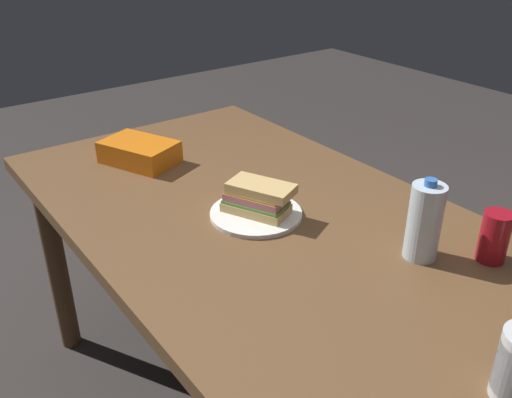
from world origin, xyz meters
The scene contains 6 objects.
dining_table centered at (0.00, 0.00, 0.68)m, with size 1.85×0.92×0.77m.
paper_plate centered at (-0.12, -0.02, 0.78)m, with size 0.24×0.24×0.01m, color white.
sandwich centered at (-0.12, -0.02, 0.83)m, with size 0.20×0.16×0.08m.
soda_can_red centered at (0.37, 0.29, 0.83)m, with size 0.07×0.07×0.12m, color maroon.
chip_bag centered at (-0.62, -0.11, 0.81)m, with size 0.23×0.15×0.07m, color orange.
water_bottle_tall centered at (0.26, 0.17, 0.87)m, with size 0.08×0.08×0.20m.
Camera 1 is at (0.91, -0.78, 1.49)m, focal length 38.85 mm.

